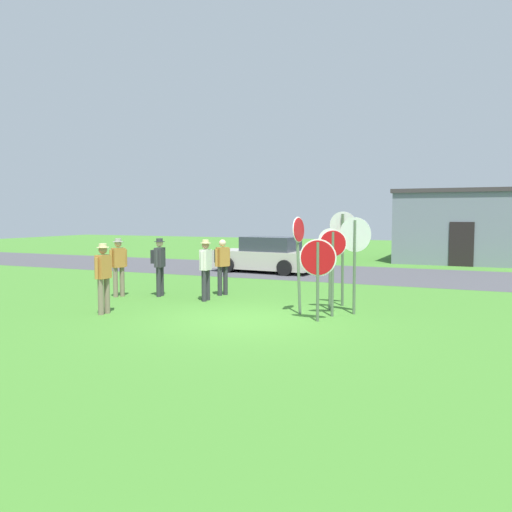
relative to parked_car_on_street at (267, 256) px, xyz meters
name	(u,v)px	position (x,y,z in m)	size (l,w,h in m)	color
ground_plane	(243,320)	(3.42, -9.70, -0.69)	(80.00, 80.00, 0.00)	#3D7528
street_asphalt	(351,273)	(3.42, 0.84, -0.68)	(60.00, 6.40, 0.01)	#424247
building_background	(464,226)	(7.48, 8.70, 1.17)	(6.67, 5.70, 3.70)	slate
parked_car_on_street	(267,256)	(0.00, 0.00, 0.00)	(4.43, 2.27, 1.51)	#B7B2A3
stop_sign_tallest	(333,258)	(5.19, -8.44, 0.71)	(0.61, 0.28, 2.09)	#51664C
stop_sign_low_front	(330,256)	(4.91, -7.63, 0.71)	(0.60, 0.19, 2.10)	#51664C
stop_sign_rear_right	(318,266)	(5.04, -9.15, 0.59)	(0.85, 0.12, 1.89)	#51664C
stop_sign_far_back	(355,247)	(5.61, -7.94, 0.96)	(0.82, 0.21, 2.38)	#51664C
stop_sign_leaning_left	(299,250)	(4.34, -8.45, 0.90)	(0.18, 0.63, 2.39)	#51664C
stop_sign_nearest	(343,242)	(5.05, -6.93, 1.02)	(0.70, 0.19, 2.52)	#51664C
person_in_blue	(159,263)	(-0.39, -7.44, 0.32)	(0.42, 0.56, 1.74)	#2D2D33
person_with_sunhat	(222,263)	(1.23, -6.50, 0.29)	(0.44, 0.53, 1.69)	#2D2D33
person_on_left	(103,274)	(-0.03, -10.38, 0.30)	(0.32, 0.57, 1.74)	#7A6B56
person_near_signs	(118,264)	(-1.44, -8.02, 0.30)	(0.34, 0.53, 1.74)	#7A6B56
person_in_teal	(206,266)	(1.30, -7.63, 0.30)	(0.32, 0.57, 1.74)	#2D2D33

